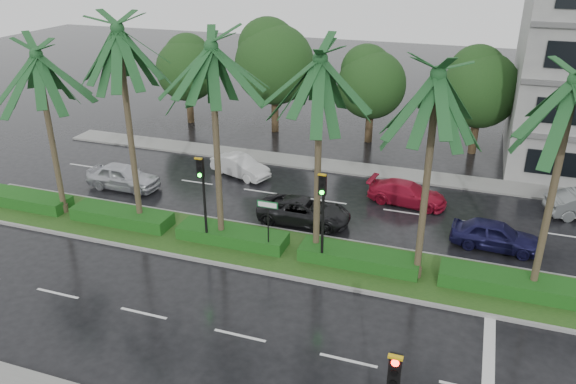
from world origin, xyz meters
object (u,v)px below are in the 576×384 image
(street_sign, at_px, (268,214))
(car_white, at_px, (240,166))
(signal_median_left, at_px, (203,188))
(car_silver, at_px, (124,177))
(car_blue, at_px, (495,235))
(car_darkgrey, at_px, (304,211))
(car_red, at_px, (407,193))

(street_sign, relative_size, car_white, 0.68)
(signal_median_left, height_order, car_silver, signal_median_left)
(car_silver, relative_size, car_blue, 1.08)
(signal_median_left, relative_size, car_white, 1.14)
(signal_median_left, xyz_separation_m, car_darkgrey, (3.50, 3.90, -2.35))
(car_blue, bearing_deg, car_white, 77.47)
(car_silver, relative_size, car_white, 1.11)
(street_sign, bearing_deg, car_white, 121.07)
(car_silver, distance_m, car_red, 15.87)
(car_silver, height_order, car_white, car_silver)
(street_sign, bearing_deg, car_darkgrey, 82.34)
(car_red, xyz_separation_m, car_blue, (4.50, -3.47, 0.06))
(street_sign, height_order, car_silver, street_sign)
(street_sign, xyz_separation_m, car_blue, (9.53, 4.17, -1.45))
(street_sign, relative_size, car_darkgrey, 0.56)
(car_white, xyz_separation_m, car_blue, (14.51, -4.09, 0.04))
(car_silver, height_order, car_blue, car_silver)
(car_silver, xyz_separation_m, car_blue, (20.03, -0.22, -0.05))
(signal_median_left, height_order, car_blue, signal_median_left)
(street_sign, height_order, car_blue, street_sign)
(signal_median_left, xyz_separation_m, car_white, (-1.98, 8.44, -2.37))
(street_sign, bearing_deg, car_silver, 157.28)
(car_blue, bearing_deg, car_red, 55.59)
(car_darkgrey, xyz_separation_m, car_red, (4.53, 3.92, -0.04))
(street_sign, xyz_separation_m, car_darkgrey, (0.50, 3.72, -1.48))
(car_darkgrey, bearing_deg, car_silver, 84.45)
(car_white, xyz_separation_m, car_red, (10.01, -0.62, -0.02))
(street_sign, distance_m, car_darkgrey, 4.03)
(street_sign, xyz_separation_m, car_white, (-4.98, 8.26, -1.50))
(signal_median_left, distance_m, car_silver, 9.08)
(car_white, relative_size, car_blue, 0.97)
(signal_median_left, xyz_separation_m, car_blue, (12.53, 4.36, -2.33))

